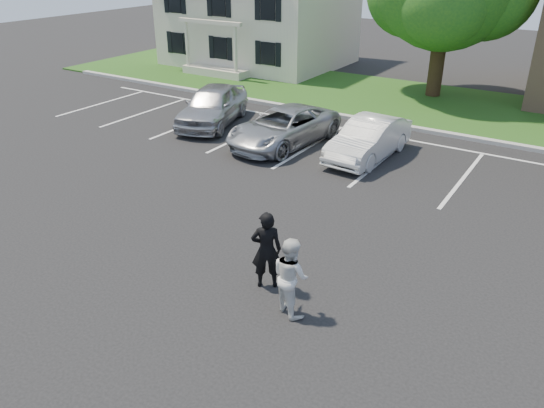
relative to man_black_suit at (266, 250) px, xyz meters
The scene contains 9 objects.
ground_plane 1.19m from the man_black_suit, 154.63° to the left, with size 90.00×90.00×0.00m, color black.
curb 12.39m from the man_black_suit, 93.30° to the left, with size 40.00×0.30×0.15m, color gray.
grass_strip 16.38m from the man_black_suit, 92.49° to the left, with size 44.00×8.00×0.08m, color #264E17.
stall_lines 9.36m from the man_black_suit, 85.76° to the left, with size 34.00×5.36×0.01m.
man_black_suit is the anchor object (origin of this frame).
man_white_shirt 1.02m from the man_black_suit, 28.92° to the right, with size 0.82×0.64×1.68m, color silver.
car_silver_west 11.95m from the man_black_suit, 133.74° to the left, with size 1.89×4.70×1.60m, color #AAAAAE.
car_silver_minivan 9.22m from the man_black_suit, 119.07° to the left, with size 2.24×4.86×1.35m, color #9FA2A7.
car_white_sedan 8.55m from the man_black_suit, 98.50° to the left, with size 1.45×4.17×1.37m, color silver.
Camera 1 is at (6.01, -8.44, 6.72)m, focal length 35.00 mm.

